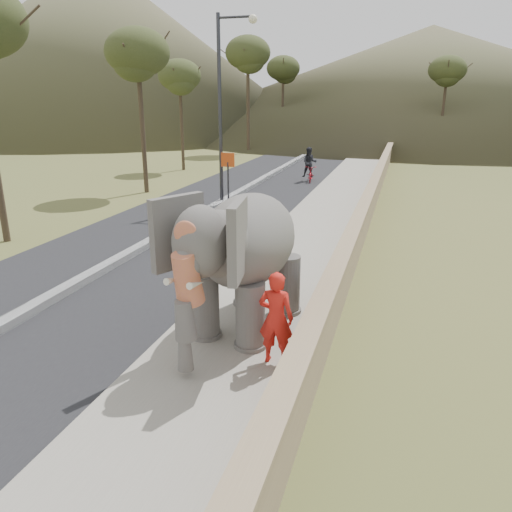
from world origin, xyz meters
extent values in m
plane|color=olive|center=(0.00, 0.00, 0.00)|extent=(160.00, 160.00, 0.00)
cube|color=black|center=(-5.00, 10.00, 0.01)|extent=(7.00, 120.00, 0.03)
cube|color=black|center=(-5.00, 10.00, 0.11)|extent=(0.35, 120.00, 0.22)
cube|color=#9E9687|center=(0.00, 10.00, 0.07)|extent=(3.00, 120.00, 0.15)
cube|color=tan|center=(1.65, 10.00, 0.55)|extent=(0.30, 120.00, 1.10)
cylinder|color=#303136|center=(-5.00, 12.87, 4.00)|extent=(0.16, 0.16, 8.00)
cylinder|color=#303136|center=(-4.20, 12.87, 7.80)|extent=(1.60, 0.10, 0.10)
sphere|color=#FFF2CC|center=(-3.50, 12.87, 7.70)|extent=(0.36, 0.36, 0.36)
cylinder|color=#2D2D33|center=(-4.50, 12.37, 1.00)|extent=(0.08, 0.08, 2.00)
cube|color=#D04713|center=(-4.50, 12.37, 2.10)|extent=(0.60, 0.05, 0.60)
cone|color=brown|center=(-38.00, 55.00, 11.00)|extent=(60.00, 60.00, 22.00)
cone|color=brown|center=(5.00, 70.00, 7.00)|extent=(80.00, 80.00, 14.00)
imported|color=red|center=(0.95, -0.45, 1.01)|extent=(0.63, 0.41, 1.73)
imported|color=maroon|center=(-2.27, 20.28, 0.47)|extent=(0.89, 1.86, 0.94)
imported|color=black|center=(-2.37, 20.28, 1.11)|extent=(0.92, 0.77, 1.71)
camera|label=1|loc=(2.90, -8.24, 4.75)|focal=35.00mm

